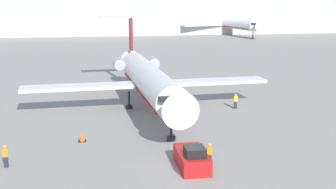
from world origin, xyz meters
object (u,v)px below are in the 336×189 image
Objects in this scene: worker_near_tug at (209,154)px; worker_on_apron at (6,156)px; worker_by_wing at (236,101)px; traffic_cone_left at (82,137)px; pushback_tug at (192,158)px; airplane_main at (148,79)px; airplane_parked_far_left at (226,22)px.

worker_on_apron reaches higher than worker_near_tug.
worker_by_wing reaches higher than worker_near_tug.
worker_by_wing reaches higher than traffic_cone_left.
pushback_tug is at bearing -116.97° from worker_by_wing.
worker_near_tug is 2.28× the size of traffic_cone_left.
airplane_parked_far_left is (36.09, 93.64, 0.24)m from airplane_main.
traffic_cone_left is at bearing 44.96° from worker_on_apron.
pushback_tug reaches higher than traffic_cone_left.
pushback_tug is 11.62m from traffic_cone_left.
pushback_tug is at bearing -107.31° from airplane_parked_far_left.
traffic_cone_left is at bearing -124.84° from airplane_main.
pushback_tug is (1.14, -18.48, -2.90)m from airplane_main.
airplane_main is at bearing -111.07° from airplane_parked_far_left.
worker_near_tug is at bearing -81.79° from airplane_main.
airplane_parked_far_left is at bearing 72.69° from pushback_tug.
worker_near_tug reaches higher than traffic_cone_left.
worker_on_apron reaches higher than traffic_cone_left.
worker_on_apron is 0.05× the size of airplane_parked_far_left.
worker_near_tug is 0.96× the size of worker_on_apron.
airplane_main is 100.36m from airplane_parked_far_left.
worker_near_tug is at bearing -6.94° from worker_on_apron.
airplane_main is 18.74m from pushback_tug.
pushback_tug is at bearing -43.27° from traffic_cone_left.
airplane_parked_far_left reaches higher than traffic_cone_left.
worker_near_tug is 0.05× the size of airplane_parked_far_left.
airplane_parked_far_left is at bearing 73.32° from worker_near_tug.
worker_by_wing is (7.41, 17.05, 0.02)m from worker_near_tug.
worker_on_apron is 120.31m from airplane_parked_far_left.
worker_by_wing is 27.54m from worker_on_apron.
airplane_main is 17.43× the size of worker_near_tug.
worker_by_wing is at bearing 63.03° from pushback_tug.
worker_near_tug is 15.70m from worker_on_apron.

